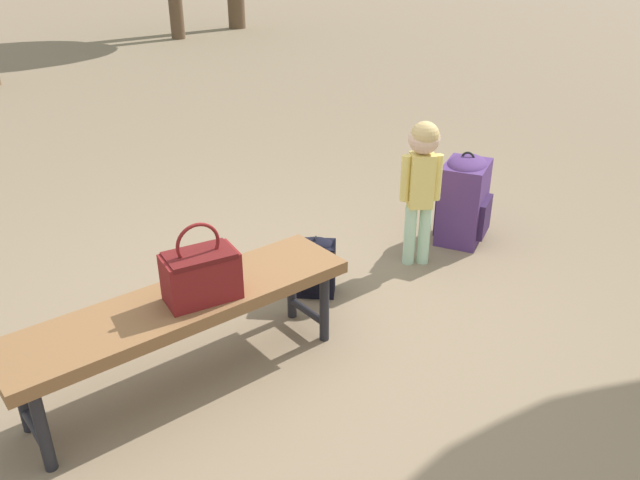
{
  "coord_description": "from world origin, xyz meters",
  "views": [
    {
      "loc": [
        -1.62,
        -2.41,
        1.93
      ],
      "look_at": [
        0.15,
        -0.01,
        0.45
      ],
      "focal_mm": 35.48,
      "sensor_mm": 36.0,
      "label": 1
    }
  ],
  "objects_px": {
    "park_bench": "(184,309)",
    "handbag": "(201,274)",
    "child_standing": "(422,172)",
    "backpack_large": "(464,197)",
    "backpack_small": "(316,265)"
  },
  "relations": [
    {
      "from": "park_bench",
      "to": "handbag",
      "type": "xyz_separation_m",
      "value": [
        0.07,
        -0.05,
        0.18
      ]
    },
    {
      "from": "backpack_large",
      "to": "park_bench",
      "type": "bearing_deg",
      "value": -172.5
    },
    {
      "from": "park_bench",
      "to": "backpack_large",
      "type": "distance_m",
      "value": 2.19
    },
    {
      "from": "child_standing",
      "to": "park_bench",
      "type": "bearing_deg",
      "value": -172.62
    },
    {
      "from": "backpack_small",
      "to": "park_bench",
      "type": "bearing_deg",
      "value": -162.64
    },
    {
      "from": "park_bench",
      "to": "handbag",
      "type": "height_order",
      "value": "handbag"
    },
    {
      "from": "child_standing",
      "to": "backpack_large",
      "type": "bearing_deg",
      "value": 7.91
    },
    {
      "from": "park_bench",
      "to": "handbag",
      "type": "relative_size",
      "value": 4.39
    },
    {
      "from": "park_bench",
      "to": "backpack_small",
      "type": "relative_size",
      "value": 4.39
    },
    {
      "from": "park_bench",
      "to": "backpack_large",
      "type": "height_order",
      "value": "backpack_large"
    },
    {
      "from": "backpack_small",
      "to": "backpack_large",
      "type": "bearing_deg",
      "value": -0.51
    },
    {
      "from": "handbag",
      "to": "backpack_large",
      "type": "distance_m",
      "value": 2.14
    },
    {
      "from": "handbag",
      "to": "child_standing",
      "type": "bearing_deg",
      "value": 9.55
    },
    {
      "from": "park_bench",
      "to": "backpack_small",
      "type": "bearing_deg",
      "value": 17.36
    },
    {
      "from": "park_bench",
      "to": "backpack_large",
      "type": "relative_size",
      "value": 2.58
    }
  ]
}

